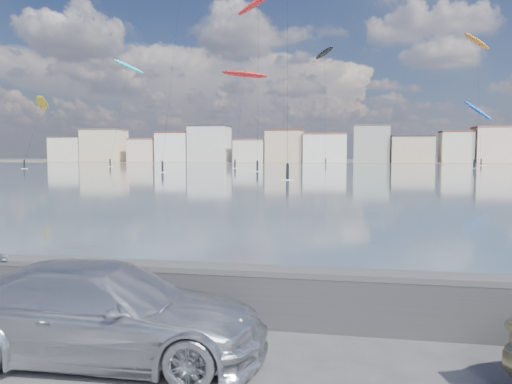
# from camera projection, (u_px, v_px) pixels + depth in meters

# --- Properties ---
(bay_water) EXTENTS (500.00, 177.00, 0.00)m
(bay_water) POSITION_uv_depth(u_px,v_px,m) (334.00, 170.00, 95.79)
(bay_water) COLOR #324355
(bay_water) RESTS_ON ground
(far_shore_strip) EXTENTS (500.00, 60.00, 0.00)m
(far_shore_strip) POSITION_uv_depth(u_px,v_px,m) (342.00, 162.00, 202.17)
(far_shore_strip) COLOR #4C473D
(far_shore_strip) RESTS_ON ground
(seawall) EXTENTS (400.00, 0.36, 1.08)m
(seawall) POSITION_uv_depth(u_px,v_px,m) (186.00, 289.00, 8.67)
(seawall) COLOR #28282B
(seawall) RESTS_ON ground
(far_buildings) EXTENTS (240.79, 13.26, 14.60)m
(far_buildings) POSITION_uv_depth(u_px,v_px,m) (345.00, 147.00, 187.76)
(far_buildings) COLOR beige
(far_buildings) RESTS_ON ground
(car_silver) EXTENTS (4.77, 2.12, 1.36)m
(car_silver) POSITION_uv_depth(u_px,v_px,m) (105.00, 311.00, 7.14)
(car_silver) COLOR silver
(car_silver) RESTS_ON ground
(kitesurfer_3) EXTENTS (4.81, 10.96, 16.37)m
(kitesurfer_3) POSITION_uv_depth(u_px,v_px,m) (42.00, 104.00, 111.02)
(kitesurfer_3) COLOR #BF8C19
(kitesurfer_3) RESTS_ON ground
(kitesurfer_5) EXTENTS (6.90, 11.14, 16.25)m
(kitesurfer_5) POSITION_uv_depth(u_px,v_px,m) (478.00, 111.00, 113.47)
(kitesurfer_5) COLOR blue
(kitesurfer_5) RESTS_ON ground
(kitesurfer_6) EXTENTS (7.72, 12.63, 36.30)m
(kitesurfer_6) POSITION_uv_depth(u_px,v_px,m) (324.00, 54.00, 154.78)
(kitesurfer_6) COLOR black
(kitesurfer_6) RESTS_ON ground
(kitesurfer_8) EXTENTS (11.18, 10.82, 22.79)m
(kitesurfer_8) POSITION_uv_depth(u_px,v_px,m) (245.00, 75.00, 115.05)
(kitesurfer_8) COLOR red
(kitesurfer_8) RESTS_ON ground
(kitesurfer_9) EXTENTS (7.41, 14.98, 28.28)m
(kitesurfer_9) POSITION_uv_depth(u_px,v_px,m) (129.00, 68.00, 130.67)
(kitesurfer_9) COLOR #19BFBF
(kitesurfer_9) RESTS_ON ground
(kitesurfer_11) EXTENTS (9.24, 17.36, 37.08)m
(kitesurfer_11) POSITION_uv_depth(u_px,v_px,m) (259.00, 3.00, 101.10)
(kitesurfer_11) COLOR red
(kitesurfer_11) RESTS_ON ground
(kitesurfer_14) EXTENTS (9.36, 11.07, 38.03)m
(kitesurfer_14) POSITION_uv_depth(u_px,v_px,m) (477.00, 43.00, 142.78)
(kitesurfer_14) COLOR orange
(kitesurfer_14) RESTS_ON ground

